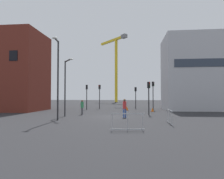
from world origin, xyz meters
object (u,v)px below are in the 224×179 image
construction_crane (116,60)px  pedestrian_walking (125,107)px  traffic_light_island (87,93)px  traffic_cone_orange (127,108)px  traffic_cone_on_verge (152,110)px  streetlamp_tall (57,73)px  traffic_light_median (136,94)px  streetlamp_short (66,82)px  traffic_light_far (149,93)px  traffic_light_verge (100,93)px  traffic_light_corner (153,91)px  pedestrian_waiting (82,106)px

construction_crane → pedestrian_walking: bearing=-84.3°
traffic_light_island → traffic_cone_orange: size_ratio=6.01×
traffic_cone_on_verge → construction_crane: bearing=102.2°
pedestrian_walking → traffic_cone_on_verge: size_ratio=3.49×
construction_crane → streetlamp_tall: size_ratio=3.01×
traffic_light_island → traffic_light_median: bearing=27.2°
streetlamp_tall → traffic_light_median: (7.06, 17.06, -1.66)m
streetlamp_short → traffic_light_median: size_ratio=1.60×
traffic_light_far → traffic_cone_on_verge: traffic_light_far is taller
traffic_light_verge → traffic_cone_orange: bearing=-31.3°
streetlamp_tall → streetlamp_short: size_ratio=1.21×
construction_crane → traffic_light_median: 32.50m
traffic_light_island → traffic_light_median: (7.52, 3.86, -0.13)m
traffic_light_verge → traffic_light_median: (5.90, 1.65, -0.20)m
construction_crane → streetlamp_short: 45.08m
streetlamp_tall → traffic_light_verge: streetlamp_tall is taller
traffic_light_median → pedestrian_walking: (-1.33, -14.24, -1.37)m
traffic_cone_orange → traffic_cone_on_verge: 4.14m
construction_crane → traffic_light_island: construction_crane is taller
construction_crane → traffic_cone_on_verge: construction_crane is taller
traffic_cone_orange → traffic_cone_on_verge: bearing=-32.3°
streetlamp_tall → traffic_cone_orange: 14.39m
traffic_cone_on_verge → traffic_light_island: bearing=164.1°
streetlamp_short → traffic_light_corner: (9.86, 10.08, -0.73)m
streetlamp_short → traffic_light_verge: size_ratio=1.47×
traffic_light_corner → streetlamp_tall: bearing=-126.0°
streetlamp_tall → streetlamp_short: streetlamp_tall is taller
construction_crane → pedestrian_walking: 46.17m
streetlamp_tall → construction_crane: bearing=88.4°
construction_crane → pedestrian_waiting: size_ratio=12.68×
streetlamp_tall → traffic_light_median: 18.54m
traffic_light_corner → traffic_cone_on_verge: bearing=-97.9°
streetlamp_tall → pedestrian_waiting: 6.32m
construction_crane → traffic_cone_orange: size_ratio=33.20×
traffic_light_median → pedestrian_waiting: 13.29m
pedestrian_walking → traffic_cone_orange: size_ratio=2.88×
streetlamp_short → pedestrian_walking: bearing=-2.7°
streetlamp_tall → traffic_cone_on_verge: size_ratio=13.36×
construction_crane → pedestrian_waiting: construction_crane is taller
streetlamp_tall → traffic_light_corner: (9.57, 13.18, -1.27)m
traffic_light_island → traffic_cone_orange: bearing=-5.0°
streetlamp_tall → traffic_light_island: (-0.46, 13.20, -1.53)m
streetlamp_tall → traffic_light_verge: (1.16, 15.41, -1.46)m
traffic_light_verge → pedestrian_walking: size_ratio=2.15×
traffic_light_verge → traffic_light_far: (7.15, -9.64, -0.15)m
streetlamp_tall → traffic_light_verge: size_ratio=1.78×
traffic_light_median → pedestrian_walking: traffic_light_median is taller
traffic_light_far → traffic_light_corner: size_ratio=0.87×
traffic_light_island → pedestrian_walking: bearing=-59.2°
streetlamp_tall → pedestrian_walking: (5.73, 2.82, -3.03)m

